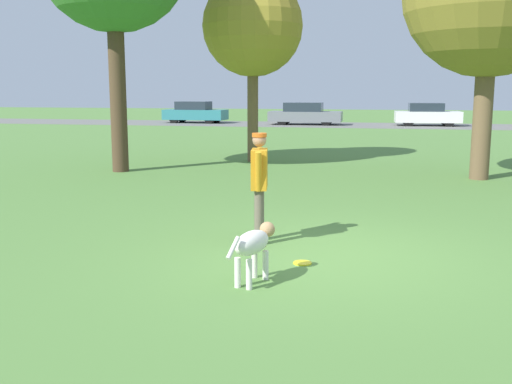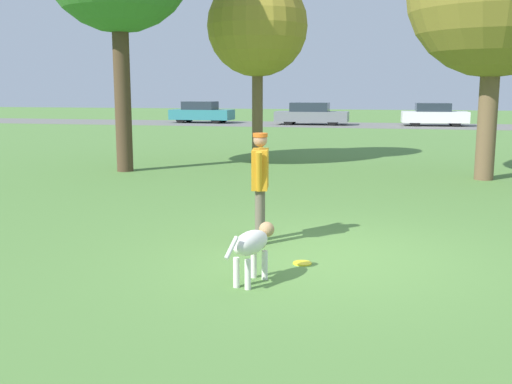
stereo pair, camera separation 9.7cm
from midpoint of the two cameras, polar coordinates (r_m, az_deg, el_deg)
ground_plane at (r=8.06m, az=6.30°, el=-6.04°), size 120.00×120.00×0.00m
far_road_strip at (r=37.81m, az=10.98°, el=6.25°), size 120.00×6.00×0.01m
person at (r=8.50m, az=-0.01°, el=1.33°), size 0.29×0.74×1.58m
dog at (r=6.82m, az=-0.63°, el=-5.00°), size 0.43×1.02×0.64m
frisbee at (r=7.68m, az=4.07°, el=-6.75°), size 0.24×0.24×0.02m
tree_mid_center at (r=18.40m, az=-0.47°, el=15.47°), size 2.99×2.99×5.55m
parked_car_teal at (r=40.11m, az=-5.91°, el=7.55°), size 4.15×1.88×1.41m
parked_car_grey at (r=37.92m, az=4.61°, el=7.42°), size 4.52×1.78×1.38m
parked_car_white at (r=38.08m, az=15.92°, el=7.09°), size 3.96×1.93×1.38m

